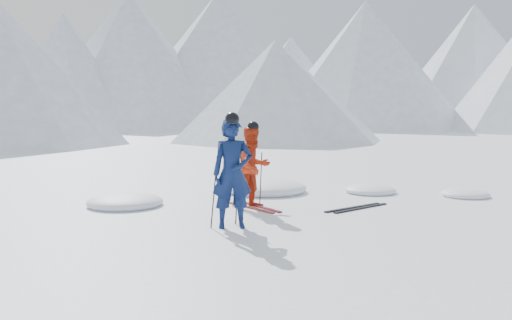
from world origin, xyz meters
TOP-DOWN VIEW (x-y plane):
  - ground at (0.00, 0.00)m, footprint 160.00×160.00m
  - mountain_range at (5.71, 35.31)m, footprint 106.15×62.94m
  - skier_blue at (-3.19, -0.55)m, footprint 0.86×0.73m
  - skier_red at (-1.79, 0.95)m, footprint 0.91×0.73m
  - pole_blue_left at (-3.49, -0.40)m, footprint 0.13×0.09m
  - pole_blue_right at (-2.94, -0.30)m, footprint 0.13×0.08m
  - pole_red_left at (-2.09, 1.20)m, footprint 0.12×0.09m
  - pole_red_right at (-1.49, 1.10)m, footprint 0.12×0.08m
  - ski_worn_left at (-1.91, 0.95)m, footprint 0.25×1.70m
  - ski_worn_right at (-1.67, 0.95)m, footprint 0.13×1.70m
  - ski_loose_a at (-0.01, -0.32)m, footprint 1.70×0.24m
  - ski_loose_b at (0.09, -0.47)m, footprint 1.70×0.30m
  - snow_lumps at (-0.75, 2.16)m, footprint 8.96×4.91m

SIDE VIEW (x-z plane):
  - ground at x=0.00m, z-range 0.00..0.00m
  - snow_lumps at x=-0.75m, z-range -0.23..0.23m
  - ski_worn_left at x=-1.91m, z-range 0.00..0.03m
  - ski_worn_right at x=-1.67m, z-range 0.00..0.03m
  - ski_loose_a at x=-0.01m, z-range 0.00..0.03m
  - ski_loose_b at x=0.09m, z-range 0.00..0.03m
  - pole_red_right at x=-1.49m, z-range 0.00..1.19m
  - pole_red_left at x=-2.09m, z-range 0.00..1.19m
  - pole_blue_right at x=-2.94m, z-range 0.00..1.34m
  - pole_blue_left at x=-3.49m, z-range 0.00..1.34m
  - skier_red at x=-1.79m, z-range 0.00..1.79m
  - skier_blue at x=-3.19m, z-range 0.00..2.01m
  - mountain_range at x=5.71m, z-range -1.04..14.49m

